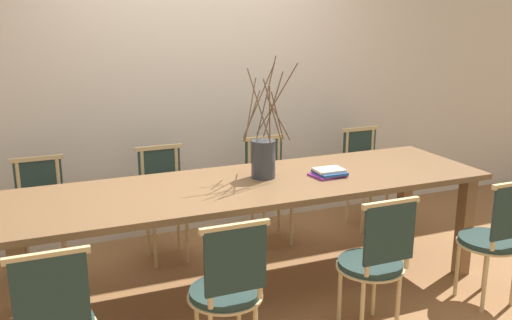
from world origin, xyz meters
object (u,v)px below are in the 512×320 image
Objects in this scene: dining_table at (256,195)px; book_stack at (329,173)px; chair_near_center at (375,259)px; vase_centerpiece at (264,157)px; chair_far_center at (269,186)px.

book_stack is at bearing -6.32° from dining_table.
chair_near_center is at bearing -60.75° from dining_table.
vase_centerpiece is at bearing 162.11° from book_stack.
book_stack is (0.08, -0.82, 0.32)m from chair_far_center.
dining_table is at bearing -137.68° from vase_centerpiece.
dining_table is at bearing 173.68° from book_stack.
dining_table is 12.89× the size of book_stack.
chair_far_center is at bearing 62.94° from vase_centerpiece.
chair_near_center is 1.00× the size of chair_far_center.
book_stack is at bearing 95.26° from chair_far_center.
chair_near_center is 1.53m from chair_far_center.
chair_far_center is 0.89m from vase_centerpiece.
chair_far_center is 0.89m from book_stack.
dining_table is at bearing 60.20° from chair_far_center.
vase_centerpiece reaches higher than chair_near_center.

